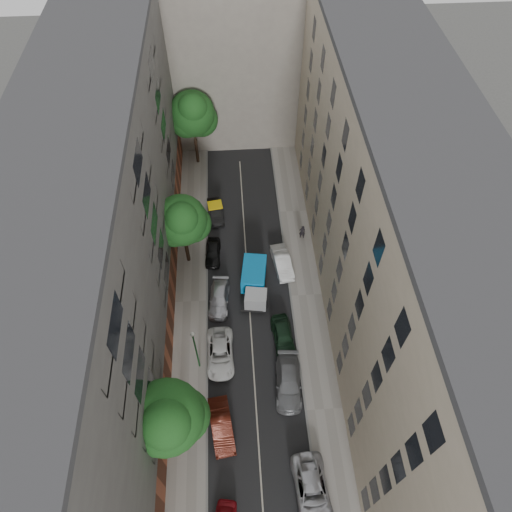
{
  "coord_description": "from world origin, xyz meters",
  "views": [
    {
      "loc": [
        -0.85,
        -23.31,
        36.99
      ],
      "look_at": [
        0.72,
        0.51,
        6.0
      ],
      "focal_mm": 32.0,
      "sensor_mm": 36.0,
      "label": 1
    }
  ],
  "objects": [
    {
      "name": "tree_near",
      "position": [
        -5.92,
        -13.3,
        7.0
      ],
      "size": [
        5.28,
        5.0,
        9.95
      ],
      "color": "#382619",
      "rests_on": "sidewalk_left"
    },
    {
      "name": "car_right_1",
      "position": [
        2.8,
        -8.8,
        0.75
      ],
      "size": [
        2.49,
        5.3,
        1.5
      ],
      "primitive_type": "imported",
      "rotation": [
        0.0,
        0.0,
        -0.08
      ],
      "color": "slate",
      "rests_on": "ground"
    },
    {
      "name": "sidewalk_right",
      "position": [
        5.5,
        0.0,
        0.07
      ],
      "size": [
        3.0,
        44.0,
        0.15
      ],
      "primitive_type": "cube",
      "color": "gray",
      "rests_on": "ground"
    },
    {
      "name": "building_endcap",
      "position": [
        0.0,
        28.0,
        9.0
      ],
      "size": [
        18.0,
        12.0,
        18.0
      ],
      "primitive_type": "cube",
      "color": "gray",
      "rests_on": "ground"
    },
    {
      "name": "car_left_5",
      "position": [
        -3.01,
        11.0,
        0.65
      ],
      "size": [
        1.94,
        4.1,
        1.3
      ],
      "primitive_type": "imported",
      "rotation": [
        0.0,
        0.0,
        0.15
      ],
      "color": "black",
      "rests_on": "ground"
    },
    {
      "name": "pedestrian",
      "position": [
        5.97,
        7.16,
        1.04
      ],
      "size": [
        0.68,
        0.48,
        1.78
      ],
      "primitive_type": "imported",
      "rotation": [
        0.0,
        0.0,
        3.05
      ],
      "color": "black",
      "rests_on": "sidewalk_right"
    },
    {
      "name": "lamp_post",
      "position": [
        -4.62,
        -6.58,
        3.83
      ],
      "size": [
        0.36,
        0.36,
        5.9
      ],
      "color": "#164F20",
      "rests_on": "sidewalk_left"
    },
    {
      "name": "sidewalk_left",
      "position": [
        -5.5,
        0.0,
        0.07
      ],
      "size": [
        3.0,
        44.0,
        0.15
      ],
      "primitive_type": "cube",
      "color": "gray",
      "rests_on": "ground"
    },
    {
      "name": "building_left",
      "position": [
        -11.0,
        0.0,
        10.0
      ],
      "size": [
        8.0,
        44.0,
        20.0
      ],
      "primitive_type": "cube",
      "color": "#4D4A48",
      "rests_on": "ground"
    },
    {
      "name": "car_left_1",
      "position": [
        -2.8,
        -11.97,
        0.75
      ],
      "size": [
        2.2,
        4.74,
        1.5
      ],
      "primitive_type": "imported",
      "rotation": [
        0.0,
        0.0,
        0.14
      ],
      "color": "#4A170E",
      "rests_on": "ground"
    },
    {
      "name": "car_left_4",
      "position": [
        -3.35,
        5.4,
        0.64
      ],
      "size": [
        1.67,
        3.8,
        1.27
      ],
      "primitive_type": "imported",
      "rotation": [
        0.0,
        0.0,
        -0.04
      ],
      "color": "black",
      "rests_on": "ground"
    },
    {
      "name": "car_left_2",
      "position": [
        -2.8,
        -5.8,
        0.69
      ],
      "size": [
        2.33,
        4.97,
        1.38
      ],
      "primitive_type": "imported",
      "rotation": [
        0.0,
        0.0,
        0.01
      ],
      "color": "silver",
      "rests_on": "ground"
    },
    {
      "name": "ground",
      "position": [
        0.0,
        0.0,
        0.0
      ],
      "size": [
        120.0,
        120.0,
        0.0
      ],
      "primitive_type": "plane",
      "color": "#4C4C49",
      "rests_on": "ground"
    },
    {
      "name": "car_right_0",
      "position": [
        3.6,
        -17.0,
        0.74
      ],
      "size": [
        2.77,
        5.44,
        1.47
      ],
      "primitive_type": "imported",
      "rotation": [
        0.0,
        0.0,
        0.06
      ],
      "color": "silver",
      "rests_on": "ground"
    },
    {
      "name": "car_right_3",
      "position": [
        3.53,
        3.6,
        0.72
      ],
      "size": [
        2.17,
        4.58,
        1.45
      ],
      "primitive_type": "imported",
      "rotation": [
        0.0,
        0.0,
        0.15
      ],
      "color": "silver",
      "rests_on": "ground"
    },
    {
      "name": "tree_mid",
      "position": [
        -5.73,
        4.89,
        5.93
      ],
      "size": [
        5.11,
        4.81,
        8.58
      ],
      "color": "#382619",
      "rests_on": "sidewalk_left"
    },
    {
      "name": "building_right",
      "position": [
        11.0,
        0.0,
        10.0
      ],
      "size": [
        8.0,
        44.0,
        20.0
      ],
      "primitive_type": "cube",
      "color": "#B5A48D",
      "rests_on": "ground"
    },
    {
      "name": "car_right_2",
      "position": [
        2.8,
        -4.6,
        0.75
      ],
      "size": [
        2.16,
        4.54,
        1.5
      ],
      "primitive_type": "imported",
      "rotation": [
        0.0,
        0.0,
        0.09
      ],
      "color": "black",
      "rests_on": "ground"
    },
    {
      "name": "tarp_truck",
      "position": [
        0.6,
        0.99,
        1.35
      ],
      "size": [
        2.82,
        5.58,
        2.45
      ],
      "rotation": [
        0.0,
        0.0,
        -0.15
      ],
      "color": "black",
      "rests_on": "ground"
    },
    {
      "name": "tree_far",
      "position": [
        -4.96,
        19.89,
        6.71
      ],
      "size": [
        5.34,
        5.07,
        9.61
      ],
      "color": "#382619",
      "rests_on": "sidewalk_left"
    },
    {
      "name": "road_surface",
      "position": [
        0.0,
        0.0,
        0.01
      ],
      "size": [
        8.0,
        44.0,
        0.02
      ],
      "primitive_type": "cube",
      "color": "black",
      "rests_on": "ground"
    },
    {
      "name": "car_left_3",
      "position": [
        -2.8,
        -0.2,
        0.64
      ],
      "size": [
        2.23,
        4.59,
        1.29
      ],
      "primitive_type": "imported",
      "rotation": [
        0.0,
        0.0,
        -0.1
      ],
      "color": "#B7B7BC",
      "rests_on": "ground"
    }
  ]
}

